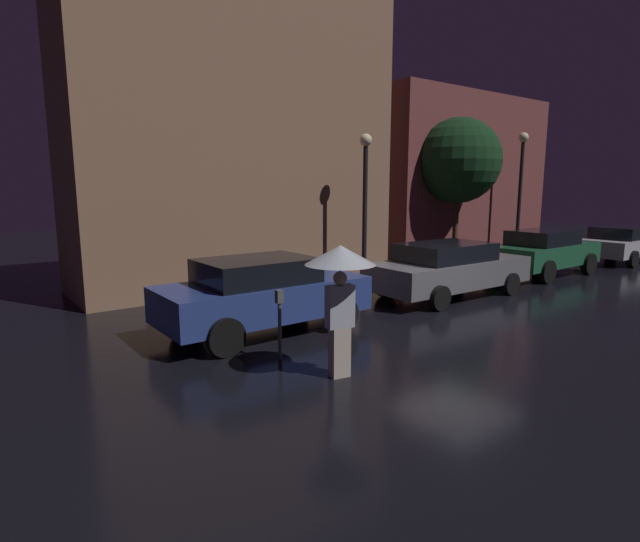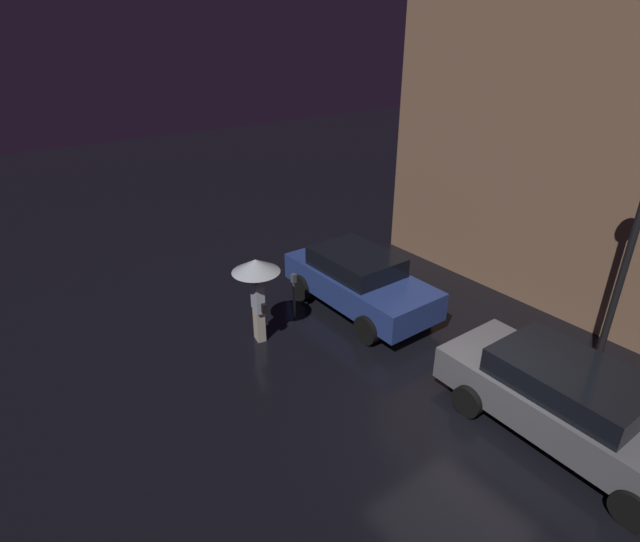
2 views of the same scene
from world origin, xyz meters
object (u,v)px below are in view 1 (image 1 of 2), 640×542
Objects in this scene: pedestrian_with_umbrella at (340,272)px; street_lamp_near at (365,188)px; parked_car_silver at (622,243)px; parked_car_blue at (262,293)px; parked_car_green at (544,251)px; street_lamp_far at (521,178)px; parked_car_grey at (448,268)px; parking_meter at (280,317)px.

pedestrian_with_umbrella is 7.52m from street_lamp_near.
parked_car_silver is 1.95× the size of pedestrian_with_umbrella.
parked_car_silver is at bearing -0.12° from parked_car_blue.
street_lamp_far is (2.54, 2.57, 2.44)m from parked_car_green.
street_lamp_near is (5.21, 5.29, 1.21)m from pedestrian_with_umbrella.
pedestrian_with_umbrella is (-5.91, -2.72, 0.88)m from parked_car_grey.
parking_meter is 14.74m from street_lamp_far.
pedestrian_with_umbrella reaches higher than parked_car_green.
street_lamp_far is (-2.73, 2.79, 2.52)m from parked_car_silver.
street_lamp_near is (5.54, 4.10, 2.09)m from parking_meter.
parking_meter is 7.20m from street_lamp_near.
street_lamp_near is (4.95, 2.51, 2.04)m from parked_car_blue.
pedestrian_with_umbrella is 1.70× the size of parking_meter.
parked_car_blue is at bearing 95.43° from pedestrian_with_umbrella.
parked_car_silver is (10.37, -0.02, -0.03)m from parked_car_grey.
parked_car_grey is 8.50m from street_lamp_far.
street_lamp_far is at bearing 17.21° from parking_meter.
parked_car_green is at bearing -134.66° from street_lamp_far.
street_lamp_far is at bearing 11.70° from parked_car_blue.
parked_car_blue is 3.48× the size of parking_meter.
pedestrian_with_umbrella is at bearing -165.55° from parked_car_green.
parked_car_green reaches higher than parking_meter.
parking_meter is at bearing -174.86° from parked_car_silver.
parked_car_grey is 6.43m from parking_meter.
street_lamp_far reaches higher than parked_car_silver.
parking_meter is at bearing -143.54° from street_lamp_near.
parked_car_grey is at bearing -74.73° from street_lamp_near.
parked_car_green is (10.75, 0.15, -0.00)m from parked_car_blue.
parking_meter is (-11.34, -1.73, -0.05)m from parked_car_green.
parked_car_silver is (5.27, -0.22, -0.07)m from parked_car_green.
parked_car_green reaches higher than parked_car_silver.
parking_meter is at bearing 116.33° from pedestrian_with_umbrella.
street_lamp_far is (8.34, 0.21, 0.40)m from street_lamp_near.
pedestrian_with_umbrella is at bearing -170.61° from parked_car_silver.
street_lamp_near is at bearing 27.06° from parked_car_blue.
parking_meter is 0.24× the size of street_lamp_far.
parked_car_blue reaches higher than parking_meter.
parked_car_grey is at bearing -160.07° from street_lamp_far.
pedestrian_with_umbrella reaches higher than parking_meter.
parked_car_silver is at bearing -2.80° from parked_car_green.
street_lamp_far is at bearing 32.88° from pedestrian_with_umbrella.
street_lamp_near is 0.89× the size of street_lamp_far.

